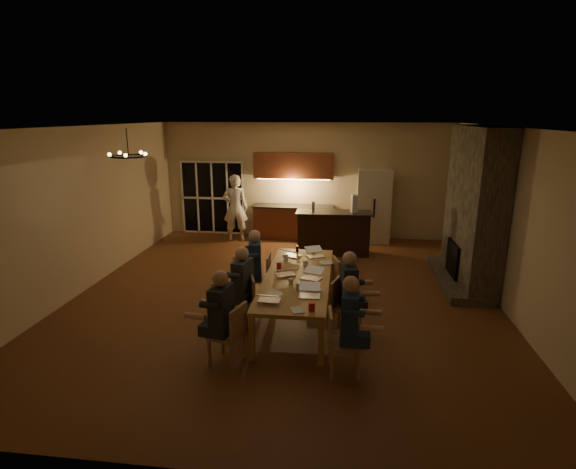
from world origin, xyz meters
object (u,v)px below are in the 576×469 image
at_px(laptop_f, 316,251).
at_px(mug_mid, 305,263).
at_px(chair_right_mid, 347,307).
at_px(plate_far, 326,263).
at_px(bar_island, 333,233).
at_px(plate_left, 275,294).
at_px(bar_bottle, 313,206).
at_px(chair_left_mid, 241,303).
at_px(laptop_e, 292,250).
at_px(chair_left_near, 227,334).
at_px(redcup_far, 313,249).
at_px(chandelier, 129,156).
at_px(mug_back, 286,257).
at_px(redcup_mid, 279,265).
at_px(person_left_far, 255,266).
at_px(chair_right_far, 346,281).
at_px(laptop_b, 309,290).
at_px(plate_near, 314,290).
at_px(laptop_a, 269,293).
at_px(person_left_near, 222,318).
at_px(laptop_c, 285,269).
at_px(dining_table, 297,296).
at_px(redcup_near, 312,307).
at_px(standing_person, 235,208).
at_px(refrigerator, 373,206).
at_px(person_right_mid, 348,293).
at_px(chair_right_near, 345,343).
at_px(laptop_d, 312,272).
at_px(bar_blender, 354,204).
at_px(can_cola, 297,249).
at_px(mug_front, 291,281).
at_px(person_right_near, 349,325).
at_px(person_left_mid, 243,287).
at_px(can_silver, 298,286).
at_px(chair_left_far, 258,278).

bearing_deg(laptop_f, mug_mid, -129.51).
relative_size(chair_right_mid, plate_far, 3.36).
distance_m(bar_island, plate_left, 4.68).
xyz_separation_m(plate_far, bar_bottle, (-0.45, 3.04, 0.44)).
bearing_deg(chair_left_mid, laptop_e, 141.73).
relative_size(chair_left_near, redcup_far, 7.42).
relative_size(chandelier, mug_back, 6.14).
xyz_separation_m(laptop_e, redcup_mid, (-0.15, -0.77, -0.05)).
bearing_deg(person_left_far, laptop_e, 118.94).
relative_size(chair_right_far, laptop_f, 2.78).
relative_size(laptop_b, redcup_mid, 2.67).
bearing_deg(plate_left, plate_near, 22.53).
distance_m(chandelier, laptop_a, 3.27).
height_order(person_left_near, laptop_c, person_left_near).
distance_m(chair_left_near, person_left_far, 2.21).
distance_m(dining_table, redcup_near, 1.47).
relative_size(dining_table, redcup_far, 26.13).
xyz_separation_m(standing_person, bar_bottle, (2.21, -0.87, 0.28)).
height_order(laptop_e, redcup_far, laptop_e).
xyz_separation_m(refrigerator, laptop_e, (-1.77, -3.93, -0.14)).
distance_m(dining_table, mug_back, 1.00).
relative_size(person_left_far, laptop_f, 4.31).
bearing_deg(plate_near, person_right_mid, 9.38).
distance_m(chair_right_near, laptop_d, 1.71).
height_order(chair_right_far, laptop_e, laptop_e).
bearing_deg(bar_blender, chair_left_near, -125.17).
bearing_deg(can_cola, laptop_a, -93.55).
xyz_separation_m(can_cola, bar_bottle, (0.15, 2.39, 0.39)).
bearing_deg(bar_bottle, standing_person, 158.43).
xyz_separation_m(laptop_d, mug_front, (-0.31, -0.29, -0.06)).
height_order(person_left_near, mug_front, person_left_near).
bearing_deg(person_left_near, plate_far, 160.11).
bearing_deg(can_cola, refrigerator, 64.96).
relative_size(mug_back, bar_blender, 0.23).
distance_m(chair_right_mid, plate_near, 0.61).
bearing_deg(mug_front, person_left_near, -123.78).
bearing_deg(plate_left, dining_table, 73.24).
height_order(chair_right_far, chandelier, chandelier).
relative_size(person_right_near, person_left_mid, 1.00).
distance_m(standing_person, redcup_near, 6.53).
xyz_separation_m(laptop_a, laptop_b, (0.57, 0.22, 0.00)).
relative_size(chandelier, redcup_mid, 5.11).
distance_m(person_left_mid, bar_bottle, 4.37).
distance_m(chair_left_mid, person_left_far, 1.19).
height_order(chair_left_near, laptop_d, laptop_d).
distance_m(laptop_b, mug_mid, 1.42).
bearing_deg(can_silver, person_left_near, -134.03).
bearing_deg(bar_island, chandelier, -131.96).
xyz_separation_m(person_left_near, redcup_near, (1.23, 0.26, 0.12)).
height_order(dining_table, chair_left_far, chair_left_far).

